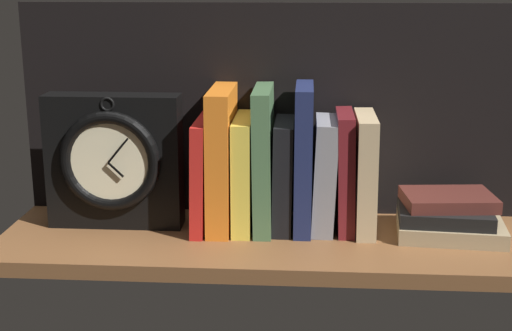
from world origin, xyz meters
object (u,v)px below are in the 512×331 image
at_px(book_yellow_seinlanguage, 244,173).
at_px(book_gray_chess, 324,175).
at_px(book_black_skeptic, 283,175).
at_px(book_orange_pandolfini, 222,159).
at_px(book_maroon_dawkins, 345,172).
at_px(book_navy_bierce, 303,158).
at_px(book_stack_side, 448,216).
at_px(book_red_requiem, 203,173).
at_px(framed_clock, 114,161).
at_px(book_green_romantic, 264,159).
at_px(book_tan_shortstories, 365,173).

relative_size(book_yellow_seinlanguage, book_gray_chess, 1.01).
distance_m(book_black_skeptic, book_gray_chess, 0.07).
bearing_deg(book_orange_pandolfini, book_maroon_dawkins, 0.00).
bearing_deg(book_navy_bierce, book_stack_side, -4.62).
relative_size(book_red_requiem, book_black_skeptic, 1.01).
relative_size(book_gray_chess, framed_clock, 0.83).
bearing_deg(book_stack_side, book_maroon_dawkins, 173.50).
bearing_deg(book_gray_chess, framed_clock, -177.56).
bearing_deg(book_navy_bierce, book_orange_pandolfini, 180.00).
relative_size(book_black_skeptic, framed_clock, 0.81).
xyz_separation_m(book_orange_pandolfini, book_maroon_dawkins, (0.21, 0.00, -0.02)).
height_order(book_navy_bierce, book_maroon_dawkins, book_navy_bierce).
xyz_separation_m(book_orange_pandolfini, book_yellow_seinlanguage, (0.04, 0.00, -0.02)).
height_order(book_orange_pandolfini, book_black_skeptic, book_orange_pandolfini).
height_order(book_green_romantic, book_black_skeptic, book_green_romantic).
bearing_deg(book_maroon_dawkins, book_orange_pandolfini, 180.00).
bearing_deg(book_green_romantic, book_black_skeptic, 0.00).
distance_m(book_maroon_dawkins, framed_clock, 0.39).
xyz_separation_m(book_tan_shortstories, framed_clock, (-0.42, -0.02, 0.02)).
bearing_deg(book_navy_bierce, book_tan_shortstories, 0.00).
xyz_separation_m(book_orange_pandolfini, book_black_skeptic, (0.10, 0.00, -0.03)).
distance_m(book_gray_chess, book_maroon_dawkins, 0.04).
relative_size(book_green_romantic, book_maroon_dawkins, 1.19).
height_order(book_red_requiem, framed_clock, framed_clock).
bearing_deg(book_black_skeptic, book_yellow_seinlanguage, 180.00).
bearing_deg(book_green_romantic, book_yellow_seinlanguage, 180.00).
relative_size(book_navy_bierce, book_stack_side, 1.34).
distance_m(book_yellow_seinlanguage, book_stack_side, 0.35).
xyz_separation_m(book_yellow_seinlanguage, book_green_romantic, (0.03, 0.00, 0.02)).
xyz_separation_m(book_green_romantic, book_navy_bierce, (0.07, 0.00, 0.00)).
relative_size(book_gray_chess, book_stack_side, 1.03).
xyz_separation_m(book_navy_bierce, book_stack_side, (0.24, -0.02, -0.09)).
xyz_separation_m(book_navy_bierce, framed_clock, (-0.32, -0.02, -0.01)).
relative_size(book_navy_bierce, book_maroon_dawkins, 1.22).
bearing_deg(framed_clock, book_navy_bierce, 2.71).
height_order(book_black_skeptic, book_navy_bierce, book_navy_bierce).
bearing_deg(book_maroon_dawkins, book_yellow_seinlanguage, 180.00).
height_order(book_red_requiem, book_black_skeptic, book_red_requiem).
distance_m(book_yellow_seinlanguage, book_green_romantic, 0.04).
bearing_deg(book_orange_pandolfini, book_black_skeptic, 0.00).
relative_size(book_yellow_seinlanguage, framed_clock, 0.83).
bearing_deg(book_maroon_dawkins, book_red_requiem, 180.00).
distance_m(book_red_requiem, book_stack_side, 0.42).
relative_size(book_tan_shortstories, book_stack_side, 1.08).
distance_m(book_yellow_seinlanguage, book_black_skeptic, 0.07).
relative_size(book_red_requiem, book_gray_chess, 0.99).
distance_m(book_black_skeptic, book_navy_bierce, 0.05).
relative_size(book_green_romantic, book_gray_chess, 1.27).
bearing_deg(book_red_requiem, book_stack_side, -2.71).
height_order(book_gray_chess, framed_clock, framed_clock).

